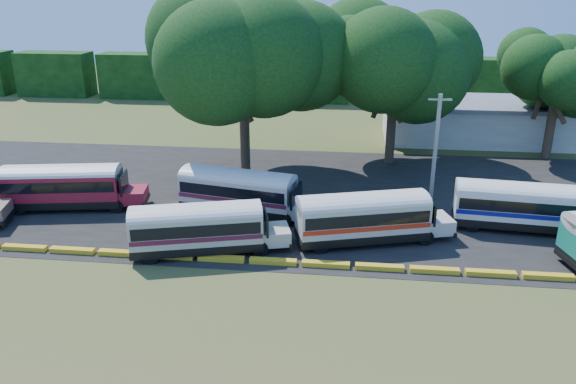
# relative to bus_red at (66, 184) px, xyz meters

# --- Properties ---
(ground) EXTENTS (160.00, 160.00, 0.00)m
(ground) POSITION_rel_bus_red_xyz_m (14.05, -7.60, -1.84)
(ground) COLOR #35551C
(ground) RESTS_ON ground
(asphalt_strip) EXTENTS (64.00, 24.00, 0.02)m
(asphalt_strip) POSITION_rel_bus_red_xyz_m (15.05, 4.40, -1.83)
(asphalt_strip) COLOR black
(asphalt_strip) RESTS_ON ground
(curb) EXTENTS (53.70, 0.45, 0.30)m
(curb) POSITION_rel_bus_red_xyz_m (14.05, -6.60, -1.69)
(curb) COLOR gold
(curb) RESTS_ON ground
(terminal_building) EXTENTS (19.00, 9.00, 4.00)m
(terminal_building) POSITION_rel_bus_red_xyz_m (32.05, 22.40, 0.19)
(terminal_building) COLOR silver
(terminal_building) RESTS_ON ground
(treeline_backdrop) EXTENTS (130.00, 4.00, 6.00)m
(treeline_backdrop) POSITION_rel_bus_red_xyz_m (14.05, 40.40, 1.16)
(treeline_backdrop) COLOR black
(treeline_backdrop) RESTS_ON ground
(bus_red) EXTENTS (10.03, 4.07, 3.21)m
(bus_red) POSITION_rel_bus_red_xyz_m (0.00, 0.00, 0.00)
(bus_red) COLOR black
(bus_red) RESTS_ON ground
(bus_cream_west) EXTENTS (9.57, 4.68, 3.06)m
(bus_cream_west) POSITION_rel_bus_red_xyz_m (11.14, -5.69, -0.11)
(bus_cream_west) COLOR black
(bus_cream_west) RESTS_ON ground
(bus_cream_east) EXTENTS (9.95, 4.34, 3.18)m
(bus_cream_east) POSITION_rel_bus_red_xyz_m (12.34, 0.43, -0.04)
(bus_cream_east) COLOR black
(bus_cream_east) RESTS_ON ground
(bus_white_red) EXTENTS (9.97, 5.05, 3.19)m
(bus_white_red) POSITION_rel_bus_red_xyz_m (20.75, -3.12, -0.04)
(bus_white_red) COLOR black
(bus_white_red) RESTS_ON ground
(bus_white_blue) EXTENTS (9.78, 3.28, 3.16)m
(bus_white_blue) POSITION_rel_bus_red_xyz_m (30.69, -0.02, -0.06)
(bus_white_blue) COLOR black
(bus_white_blue) RESTS_ON ground
(tree_west) EXTENTS (12.23, 12.23, 15.04)m
(tree_west) POSITION_rel_bus_red_xyz_m (10.98, 9.30, 8.68)
(tree_west) COLOR #362B1B
(tree_west) RESTS_ON ground
(tree_center) EXTENTS (10.98, 10.98, 12.96)m
(tree_center) POSITION_rel_bus_red_xyz_m (23.09, 13.68, 7.06)
(tree_center) COLOR #362B1B
(tree_center) RESTS_ON ground
(tree_east) EXTENTS (8.01, 8.01, 10.98)m
(tree_east) POSITION_rel_bus_red_xyz_m (37.40, 16.76, 6.14)
(tree_east) COLOR #362B1B
(tree_east) RESTS_ON ground
(utility_pole) EXTENTS (1.60, 0.30, 7.88)m
(utility_pole) POSITION_rel_bus_red_xyz_m (25.65, 4.48, 2.21)
(utility_pole) COLOR gray
(utility_pole) RESTS_ON ground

